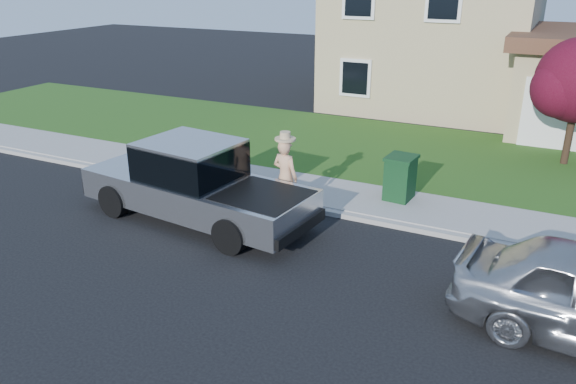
# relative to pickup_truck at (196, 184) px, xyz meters

# --- Properties ---
(ground) EXTENTS (80.00, 80.00, 0.00)m
(ground) POSITION_rel_pickup_truck_xyz_m (2.17, -1.24, -0.91)
(ground) COLOR black
(ground) RESTS_ON ground
(curb) EXTENTS (40.00, 0.20, 0.12)m
(curb) POSITION_rel_pickup_truck_xyz_m (3.17, 1.66, -0.85)
(curb) COLOR gray
(curb) RESTS_ON ground
(sidewalk) EXTENTS (40.00, 2.00, 0.15)m
(sidewalk) POSITION_rel_pickup_truck_xyz_m (3.17, 2.76, -0.83)
(sidewalk) COLOR gray
(sidewalk) RESTS_ON ground
(lawn) EXTENTS (40.00, 7.00, 0.10)m
(lawn) POSITION_rel_pickup_truck_xyz_m (3.17, 7.26, -0.86)
(lawn) COLOR #214C15
(lawn) RESTS_ON ground
(house) EXTENTS (14.00, 11.30, 6.85)m
(house) POSITION_rel_pickup_truck_xyz_m (3.48, 15.15, 2.26)
(house) COLOR tan
(house) RESTS_ON ground
(pickup_truck) EXTENTS (6.12, 2.67, 1.95)m
(pickup_truck) POSITION_rel_pickup_truck_xyz_m (0.00, 0.00, 0.00)
(pickup_truck) COLOR black
(pickup_truck) RESTS_ON ground
(woman) EXTENTS (0.77, 0.58, 2.08)m
(woman) POSITION_rel_pickup_truck_xyz_m (1.73, 1.31, 0.08)
(woman) COLOR tan
(woman) RESTS_ON ground
(trash_bin) EXTENTS (0.76, 0.86, 1.14)m
(trash_bin) POSITION_rel_pickup_truck_xyz_m (4.11, 3.10, -0.18)
(trash_bin) COLOR #0E3316
(trash_bin) RESTS_ON sidewalk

